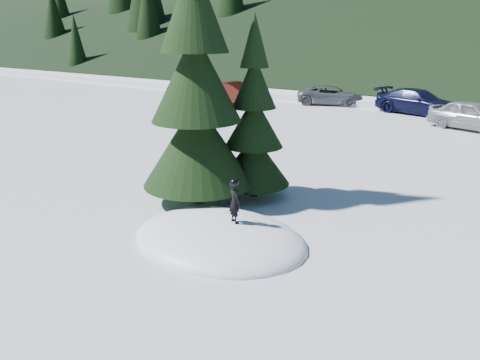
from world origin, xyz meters
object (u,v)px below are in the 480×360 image
Objects in this scene: spruce_tall at (196,89)px; child_skier at (235,202)px; car_3 at (418,102)px; car_2 at (332,95)px; car_4 at (473,116)px; car_0 at (202,90)px; car_1 at (235,93)px; spruce_short at (254,128)px.

spruce_tall reaches higher than child_skier.
car_2 is at bearing 97.03° from car_3.
car_2 is 10.57m from car_4.
car_0 is 0.73× the size of car_3.
child_skier is 0.22× the size of car_1.
spruce_short reaches higher than car_0.
child_skier is 0.23× the size of car_4.
car_2 is (9.52, 2.68, 0.00)m from car_0.
car_1 is at bearing -122.03° from car_0.
car_3 is 5.12m from car_4.
car_1 reaches higher than child_skier.
spruce_tall is 21.32m from car_2.
spruce_tall reaches higher than car_4.
spruce_tall is 8.48× the size of child_skier.
spruce_tall is at bearing -125.54° from spruce_short.
spruce_tall is 1.65× the size of car_3.
child_skier is at bearing 178.95° from car_2.
car_4 is at bearing -90.39° from car_1.
child_skier is at bearing -63.28° from spruce_short.
car_3 is (15.52, 2.14, 0.11)m from car_0.
spruce_short is 1.16× the size of car_1.
child_skier is at bearing -142.43° from car_1.
car_3 is at bearing -74.26° from car_1.
child_skier is at bearing -169.31° from car_4.
car_3 is at bearing -62.36° from child_skier.
car_4 is (1.85, 18.02, -0.24)m from child_skier.
car_3 is at bearing -116.02° from car_2.
car_0 is at bearing 110.04° from car_3.
spruce_tall is 20.07m from car_3.
car_1 is 6.79m from car_2.
car_2 is 6.03m from car_3.
child_skier is (2.50, -1.58, -2.33)m from spruce_tall.
spruce_tall reaches higher than car_1.
car_0 is at bearing 84.89° from car_2.
spruce_tall is at bearing 174.02° from car_2.
spruce_short is 3.52m from child_skier.
car_2 is at bearing 108.67° from spruce_short.
child_skier is (1.50, -2.98, -1.12)m from spruce_short.
child_skier reaches higher than car_0.
car_0 is (-15.95, 16.36, -1.46)m from spruce_short.
spruce_short reaches higher than car_3.
spruce_short is (1.00, 1.40, -1.22)m from spruce_tall.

